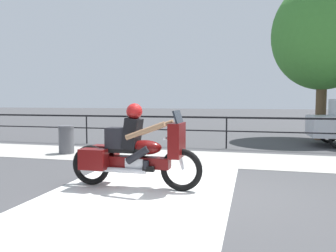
{
  "coord_description": "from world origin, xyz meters",
  "views": [
    {
      "loc": [
        0.8,
        -5.46,
        1.58
      ],
      "look_at": [
        -0.87,
        1.06,
        1.06
      ],
      "focal_mm": 35.0,
      "sensor_mm": 36.0,
      "label": 1
    }
  ],
  "objects": [
    {
      "name": "trash_bin",
      "position": [
        -4.56,
        3.19,
        0.42
      ],
      "size": [
        0.46,
        0.46,
        0.84
      ],
      "color": "#515156",
      "rests_on": "ground"
    },
    {
      "name": "ground_plane",
      "position": [
        0.0,
        0.0,
        0.0
      ],
      "size": [
        120.0,
        120.0,
        0.0
      ],
      "primitive_type": "plane",
      "color": "#424244"
    },
    {
      "name": "tree_behind_sign",
      "position": [
        3.5,
        8.88,
        4.2
      ],
      "size": [
        4.0,
        4.0,
        6.42
      ],
      "color": "brown",
      "rests_on": "ground"
    },
    {
      "name": "sidewalk_band",
      "position": [
        0.0,
        3.4,
        0.01
      ],
      "size": [
        44.0,
        2.4,
        0.01
      ],
      "primitive_type": "cube",
      "color": "#A8A59E",
      "rests_on": "ground"
    },
    {
      "name": "motorcycle",
      "position": [
        -1.26,
        0.06,
        0.68
      ],
      "size": [
        2.49,
        0.76,
        1.54
      ],
      "rotation": [
        0.0,
        0.0,
        -0.06
      ],
      "color": "black",
      "rests_on": "ground"
    },
    {
      "name": "crosswalk_band",
      "position": [
        -1.04,
        -0.2,
        0.0
      ],
      "size": [
        3.1,
        6.0,
        0.01
      ],
      "primitive_type": "cube",
      "color": "silver",
      "rests_on": "ground"
    },
    {
      "name": "fence_railing",
      "position": [
        0.0,
        5.44,
        0.84
      ],
      "size": [
        36.0,
        0.05,
        1.06
      ],
      "color": "black",
      "rests_on": "ground"
    }
  ]
}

